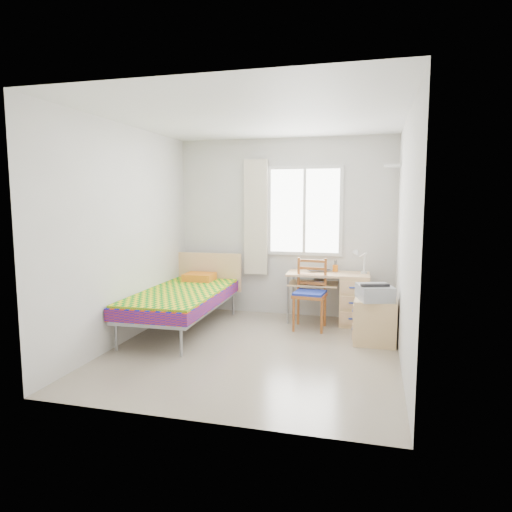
{
  "coord_description": "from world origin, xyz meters",
  "views": [
    {
      "loc": [
        1.3,
        -4.88,
        1.71
      ],
      "look_at": [
        -0.12,
        0.55,
        1.02
      ],
      "focal_mm": 32.0,
      "sensor_mm": 36.0,
      "label": 1
    }
  ],
  "objects_px": {
    "bed": "(184,296)",
    "printer": "(375,292)",
    "cabinet": "(375,321)",
    "desk": "(349,297)",
    "chair": "(311,289)"
  },
  "relations": [
    {
      "from": "printer",
      "to": "desk",
      "type": "bearing_deg",
      "value": 95.83
    },
    {
      "from": "bed",
      "to": "cabinet",
      "type": "relative_size",
      "value": 3.97
    },
    {
      "from": "desk",
      "to": "printer",
      "type": "relative_size",
      "value": 2.22
    },
    {
      "from": "cabinet",
      "to": "printer",
      "type": "xyz_separation_m",
      "value": [
        -0.01,
        -0.03,
        0.36
      ]
    },
    {
      "from": "bed",
      "to": "printer",
      "type": "bearing_deg",
      "value": -1.94
    },
    {
      "from": "bed",
      "to": "chair",
      "type": "distance_m",
      "value": 1.69
    },
    {
      "from": "chair",
      "to": "printer",
      "type": "distance_m",
      "value": 0.97
    },
    {
      "from": "chair",
      "to": "printer",
      "type": "relative_size",
      "value": 1.83
    },
    {
      "from": "cabinet",
      "to": "printer",
      "type": "height_order",
      "value": "printer"
    },
    {
      "from": "bed",
      "to": "cabinet",
      "type": "distance_m",
      "value": 2.45
    },
    {
      "from": "desk",
      "to": "chair",
      "type": "relative_size",
      "value": 1.21
    },
    {
      "from": "cabinet",
      "to": "bed",
      "type": "bearing_deg",
      "value": -179.65
    },
    {
      "from": "printer",
      "to": "chair",
      "type": "bearing_deg",
      "value": 132.62
    },
    {
      "from": "bed",
      "to": "printer",
      "type": "xyz_separation_m",
      "value": [
        2.44,
        -0.02,
        0.19
      ]
    },
    {
      "from": "chair",
      "to": "desk",
      "type": "bearing_deg",
      "value": 40.06
    }
  ]
}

